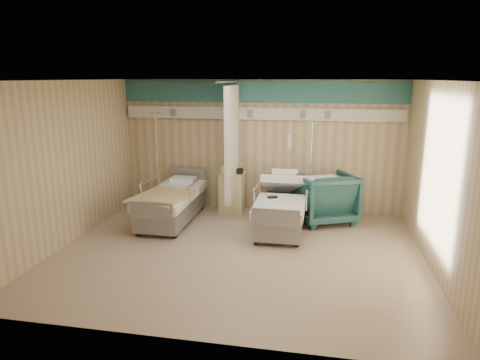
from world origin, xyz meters
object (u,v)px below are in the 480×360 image
bed_right (281,213)px  iv_stand_right (309,197)px  bed_left (172,207)px  bedside_cabinet (232,192)px  visitor_armchair (324,197)px  iv_stand_left (159,189)px

bed_right → iv_stand_right: iv_stand_right is taller
bed_right → iv_stand_right: (0.50, 0.86, 0.09)m
bed_left → bedside_cabinet: 1.39m
bed_right → bedside_cabinet: 1.46m
bed_right → visitor_armchair: 1.02m
bed_right → bedside_cabinet: bearing=142.0°
bed_right → visitor_armchair: (0.80, 0.60, 0.19)m
iv_stand_left → iv_stand_right: bearing=0.2°
bed_left → visitor_armchair: 3.07m
iv_stand_left → bedside_cabinet: bearing=1.7°
iv_stand_right → iv_stand_left: bearing=-179.8°
bed_left → visitor_armchair: size_ratio=1.96×
visitor_armchair → bed_left: bearing=-13.3°
bedside_cabinet → iv_stand_left: bearing=-178.3°
visitor_armchair → iv_stand_right: 0.41m
bedside_cabinet → bed_right: bearing=-38.0°
visitor_armchair → iv_stand_left: size_ratio=0.52×
iv_stand_right → visitor_armchair: bearing=-40.9°
iv_stand_right → bed_left: bearing=-162.3°
bedside_cabinet → iv_stand_right: 1.65m
iv_stand_left → bed_right: bearing=-16.8°
bed_left → iv_stand_left: bearing=125.6°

